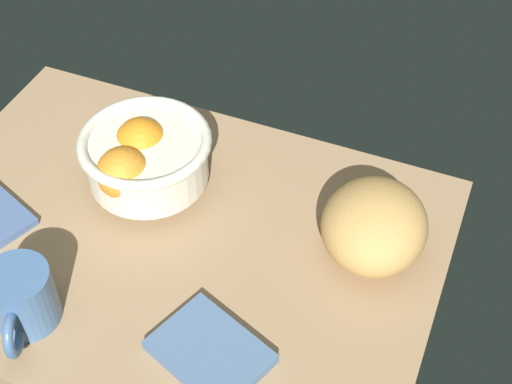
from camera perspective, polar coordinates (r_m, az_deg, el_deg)
ground_plane at (r=103.88cm, az=-6.87°, el=-4.05°), size 74.54×53.56×3.00cm
fruit_bowl at (r=105.29cm, az=-8.71°, el=2.71°), size 18.91×18.91×10.82cm
bread_loaf at (r=97.95cm, az=9.13°, el=-2.56°), size 15.87×17.25×10.16cm
napkin_spare at (r=90.74cm, az=-3.58°, el=-12.26°), size 16.06×14.02×1.55cm
mug at (r=95.00cm, az=-17.69°, el=-7.90°), size 8.25×11.91×8.40cm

